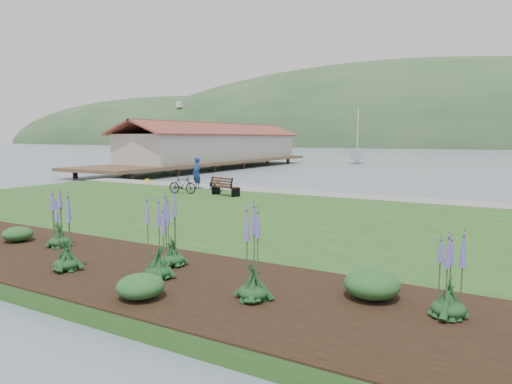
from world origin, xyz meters
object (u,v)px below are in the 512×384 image
bicycle_a (216,184)px  sailboat (357,163)px  person (197,170)px  park_bench (224,186)px

bicycle_a → sailboat: bearing=30.8°
person → sailboat: 40.05m
bicycle_a → sailboat: sailboat is taller
park_bench → bicycle_a: (-1.79, 1.80, -0.12)m
person → bicycle_a: 1.85m
person → bicycle_a: bearing=12.1°
person → sailboat: size_ratio=0.10×
park_bench → bicycle_a: park_bench is taller
person → sailboat: sailboat is taller
sailboat → park_bench: bearing=-102.0°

